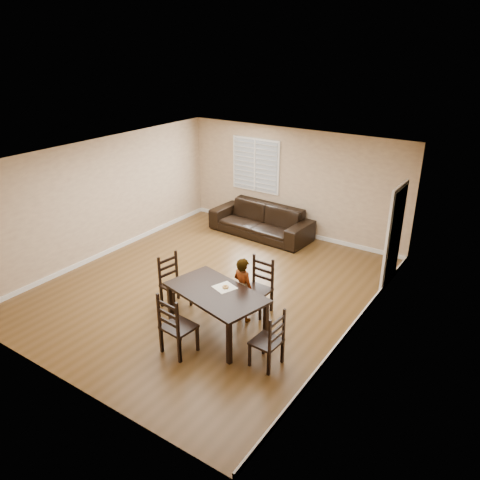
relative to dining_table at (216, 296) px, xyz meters
The scene contains 11 objects.
ground 1.78m from the dining_table, 131.10° to the left, with size 7.00×7.00×0.00m, color brown.
room 2.05m from the dining_table, 126.36° to the left, with size 6.04×7.04×2.72m.
dining_table is the anchor object (origin of this frame).
chair_near 1.12m from the dining_table, 78.08° to the left, with size 0.49×0.46×1.05m.
chair_far 0.94m from the dining_table, 102.18° to the right, with size 0.53×0.50×1.08m.
chair_left 1.33m from the dining_table, 167.13° to the left, with size 0.50×0.53×1.02m.
chair_right 1.33m from the dining_table, 12.32° to the right, with size 0.43×0.46×0.97m.
child 0.63m from the dining_table, 76.80° to the left, with size 0.44×0.29×1.21m, color gray.
napkin 0.21m from the dining_table, 76.80° to the left, with size 0.33×0.33×0.00m, color silver.
donut 0.22m from the dining_table, 70.46° to the left, with size 0.11×0.11×0.04m.
sofa 4.48m from the dining_table, 111.80° to the left, with size 2.65×1.04×0.77m, color black.
Camera 1 is at (5.19, -6.65, 4.69)m, focal length 35.00 mm.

